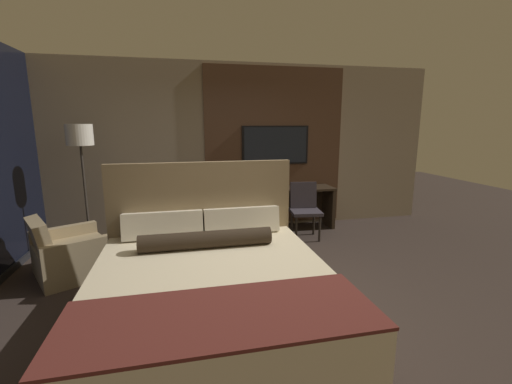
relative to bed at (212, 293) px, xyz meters
name	(u,v)px	position (x,y,z in m)	size (l,w,h in m)	color
ground_plane	(272,298)	(0.67, 0.44, -0.36)	(16.00, 16.00, 0.00)	#332823
wall_back_tv_panel	(239,148)	(0.77, 3.03, 1.04)	(7.20, 0.09, 2.80)	gray
bed	(212,293)	(0.00, 0.00, 0.00)	(2.02, 2.23, 1.40)	#33281E
desk	(278,201)	(1.41, 2.76, 0.14)	(1.93, 0.49, 0.72)	#2D2319
tv	(275,145)	(1.41, 2.95, 1.08)	(1.18, 0.04, 0.66)	black
desk_chair	(304,205)	(1.70, 2.25, 0.16)	(0.51, 0.51, 0.88)	#38333D
armchair_by_window	(70,255)	(-1.57, 1.51, -0.11)	(1.06, 1.08, 0.75)	#998460
floor_lamp	(81,146)	(-1.51, 2.23, 1.16)	(0.34, 0.34, 1.80)	#282623
vase_tall	(263,177)	(1.16, 2.84, 0.54)	(0.14, 0.14, 0.36)	#B2563D
book	(253,188)	(0.97, 2.73, 0.38)	(0.24, 0.18, 0.03)	maroon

